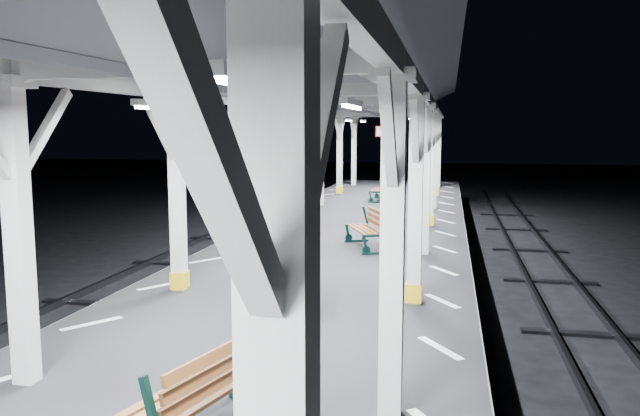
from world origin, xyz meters
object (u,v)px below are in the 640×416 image
(bench_far, at_px, (369,228))
(bench_extra, at_px, (381,189))
(bench_near, at_px, (210,388))
(bench_mid, at_px, (282,281))

(bench_far, bearing_deg, bench_extra, 71.24)
(bench_extra, bearing_deg, bench_near, -86.70)
(bench_far, distance_m, bench_extra, 9.47)
(bench_far, height_order, bench_extra, bench_far)
(bench_near, relative_size, bench_extra, 1.22)
(bench_near, relative_size, bench_far, 1.11)
(bench_near, distance_m, bench_far, 9.32)
(bench_near, height_order, bench_extra, bench_near)
(bench_mid, bearing_deg, bench_near, -92.06)
(bench_mid, height_order, bench_far, bench_far)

